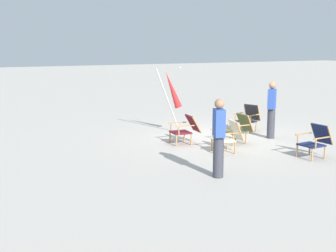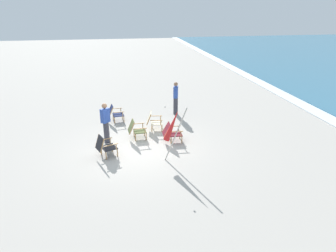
{
  "view_description": "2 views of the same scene",
  "coord_description": "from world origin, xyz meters",
  "px_view_note": "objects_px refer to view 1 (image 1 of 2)",
  "views": [
    {
      "loc": [
        -11.63,
        6.9,
        2.79
      ],
      "look_at": [
        -0.73,
        2.12,
        0.6
      ],
      "focal_mm": 50.0,
      "sensor_mm": 36.0,
      "label": 1
    },
    {
      "loc": [
        10.35,
        -0.6,
        5.09
      ],
      "look_at": [
        -0.55,
        1.31,
        0.6
      ],
      "focal_mm": 32.0,
      "sensor_mm": 36.0,
      "label": 2
    }
  ],
  "objects_px": {
    "beach_chair_back_right": "(229,135)",
    "person_by_waterline": "(272,109)",
    "beach_chair_far_center": "(316,140)",
    "beach_chair_front_right": "(249,117)",
    "person_near_chairs": "(219,137)",
    "umbrella_furled_red": "(172,90)",
    "beach_chair_mid_center": "(239,128)",
    "beach_chair_front_left": "(186,128)"
  },
  "relations": [
    {
      "from": "beach_chair_mid_center",
      "to": "person_by_waterline",
      "type": "bearing_deg",
      "value": -81.97
    },
    {
      "from": "beach_chair_front_right",
      "to": "person_near_chairs",
      "type": "xyz_separation_m",
      "value": [
        -4.0,
        3.38,
        0.41
      ]
    },
    {
      "from": "beach_chair_front_left",
      "to": "person_near_chairs",
      "type": "xyz_separation_m",
      "value": [
        -3.16,
        0.8,
        0.42
      ]
    },
    {
      "from": "beach_chair_mid_center",
      "to": "beach_chair_front_left",
      "type": "bearing_deg",
      "value": 69.12
    },
    {
      "from": "umbrella_furled_red",
      "to": "beach_chair_mid_center",
      "type": "bearing_deg",
      "value": -151.71
    },
    {
      "from": "beach_chair_far_center",
      "to": "person_near_chairs",
      "type": "distance_m",
      "value": 3.07
    },
    {
      "from": "beach_chair_back_right",
      "to": "beach_chair_mid_center",
      "type": "relative_size",
      "value": 1.01
    },
    {
      "from": "beach_chair_far_center",
      "to": "beach_chair_front_left",
      "type": "distance_m",
      "value": 3.43
    },
    {
      "from": "beach_chair_front_right",
      "to": "beach_chair_front_left",
      "type": "height_order",
      "value": "beach_chair_front_right"
    },
    {
      "from": "beach_chair_front_left",
      "to": "beach_chair_mid_center",
      "type": "bearing_deg",
      "value": -110.88
    },
    {
      "from": "beach_chair_mid_center",
      "to": "person_by_waterline",
      "type": "xyz_separation_m",
      "value": [
        0.16,
        -1.17,
        0.41
      ]
    },
    {
      "from": "beach_chair_front_left",
      "to": "umbrella_furled_red",
      "type": "relative_size",
      "value": 0.39
    },
    {
      "from": "umbrella_furled_red",
      "to": "person_by_waterline",
      "type": "height_order",
      "value": "umbrella_furled_red"
    },
    {
      "from": "beach_chair_back_right",
      "to": "beach_chair_far_center",
      "type": "bearing_deg",
      "value": -128.41
    },
    {
      "from": "beach_chair_back_right",
      "to": "beach_chair_front_right",
      "type": "height_order",
      "value": "beach_chair_front_right"
    },
    {
      "from": "beach_chair_back_right",
      "to": "beach_chair_front_left",
      "type": "bearing_deg",
      "value": 22.44
    },
    {
      "from": "beach_chair_front_right",
      "to": "person_near_chairs",
      "type": "height_order",
      "value": "person_near_chairs"
    },
    {
      "from": "beach_chair_front_left",
      "to": "beach_chair_far_center",
      "type": "bearing_deg",
      "value": -140.25
    },
    {
      "from": "beach_chair_back_right",
      "to": "beach_chair_front_right",
      "type": "relative_size",
      "value": 0.96
    },
    {
      "from": "person_by_waterline",
      "to": "person_near_chairs",
      "type": "bearing_deg",
      "value": 130.05
    },
    {
      "from": "umbrella_furled_red",
      "to": "person_by_waterline",
      "type": "bearing_deg",
      "value": -129.78
    },
    {
      "from": "beach_chair_mid_center",
      "to": "person_near_chairs",
      "type": "relative_size",
      "value": 0.49
    },
    {
      "from": "beach_chair_mid_center",
      "to": "person_near_chairs",
      "type": "bearing_deg",
      "value": 140.6
    },
    {
      "from": "person_near_chairs",
      "to": "person_by_waterline",
      "type": "bearing_deg",
      "value": -49.95
    },
    {
      "from": "beach_chair_mid_center",
      "to": "person_by_waterline",
      "type": "relative_size",
      "value": 0.49
    },
    {
      "from": "beach_chair_back_right",
      "to": "person_by_waterline",
      "type": "xyz_separation_m",
      "value": [
        0.98,
        -1.98,
        0.41
      ]
    },
    {
      "from": "beach_chair_mid_center",
      "to": "umbrella_furled_red",
      "type": "distance_m",
      "value": 2.5
    },
    {
      "from": "beach_chair_front_left",
      "to": "person_near_chairs",
      "type": "distance_m",
      "value": 3.28
    },
    {
      "from": "beach_chair_far_center",
      "to": "beach_chair_back_right",
      "type": "relative_size",
      "value": 0.99
    },
    {
      "from": "beach_chair_far_center",
      "to": "beach_chair_front_right",
      "type": "distance_m",
      "value": 3.5
    },
    {
      "from": "beach_chair_far_center",
      "to": "person_by_waterline",
      "type": "bearing_deg",
      "value": -8.46
    },
    {
      "from": "beach_chair_back_right",
      "to": "beach_chair_front_right",
      "type": "distance_m",
      "value": 2.98
    },
    {
      "from": "beach_chair_back_right",
      "to": "person_by_waterline",
      "type": "relative_size",
      "value": 0.5
    },
    {
      "from": "beach_chair_back_right",
      "to": "person_by_waterline",
      "type": "height_order",
      "value": "person_by_waterline"
    },
    {
      "from": "umbrella_furled_red",
      "to": "person_near_chairs",
      "type": "xyz_separation_m",
      "value": [
        -4.69,
        1.06,
        -0.47
      ]
    },
    {
      "from": "beach_chair_mid_center",
      "to": "beach_chair_front_right",
      "type": "relative_size",
      "value": 0.96
    },
    {
      "from": "beach_chair_far_center",
      "to": "person_by_waterline",
      "type": "xyz_separation_m",
      "value": [
        2.28,
        -0.34,
        0.41
      ]
    },
    {
      "from": "umbrella_furled_red",
      "to": "person_near_chairs",
      "type": "distance_m",
      "value": 4.84
    },
    {
      "from": "umbrella_furled_red",
      "to": "person_near_chairs",
      "type": "bearing_deg",
      "value": 167.28
    },
    {
      "from": "umbrella_furled_red",
      "to": "beach_chair_back_right",
      "type": "bearing_deg",
      "value": -174.17
    },
    {
      "from": "umbrella_furled_red",
      "to": "beach_chair_front_left",
      "type": "bearing_deg",
      "value": 170.47
    },
    {
      "from": "beach_chair_front_right",
      "to": "person_by_waterline",
      "type": "relative_size",
      "value": 0.52
    }
  ]
}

